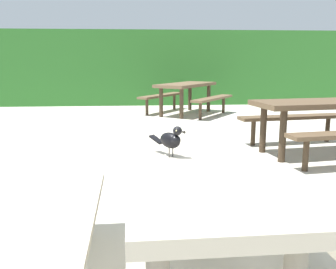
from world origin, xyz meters
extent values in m
cube|color=#2D6B28|center=(0.00, 10.15, 1.06)|extent=(28.00, 2.30, 2.11)
cube|color=#B2A893|center=(0.34, 0.19, 0.70)|extent=(0.80, 1.82, 0.07)
cylinder|color=slate|center=(0.06, 0.89, 0.33)|extent=(0.09, 0.09, 0.67)
cylinder|color=slate|center=(0.59, 0.90, 0.33)|extent=(0.09, 0.09, 0.67)
cube|color=#B2A893|center=(-0.36, 0.18, 0.41)|extent=(0.32, 1.72, 0.05)
cylinder|color=slate|center=(-0.38, 0.82, 0.20)|extent=(0.07, 0.07, 0.39)
cube|color=#B2A893|center=(1.04, 0.21, 0.41)|extent=(0.32, 1.72, 0.05)
cylinder|color=slate|center=(1.02, 0.85, 0.20)|extent=(0.07, 0.07, 0.39)
ellipsoid|color=black|center=(0.21, 0.30, 0.84)|extent=(0.15, 0.16, 0.09)
ellipsoid|color=black|center=(0.23, 0.27, 0.84)|extent=(0.09, 0.09, 0.06)
sphere|color=black|center=(0.24, 0.26, 0.90)|extent=(0.05, 0.05, 0.05)
sphere|color=#EAE08C|center=(0.27, 0.26, 0.90)|extent=(0.01, 0.01, 0.01)
sphere|color=#EAE08C|center=(0.23, 0.23, 0.90)|extent=(0.01, 0.01, 0.01)
cone|color=black|center=(0.27, 0.22, 0.90)|extent=(0.03, 0.03, 0.02)
cube|color=black|center=(0.13, 0.40, 0.82)|extent=(0.09, 0.10, 0.04)
cylinder|color=#47423D|center=(0.22, 0.31, 0.77)|extent=(0.01, 0.01, 0.05)
cylinder|color=#47423D|center=(0.20, 0.29, 0.77)|extent=(0.01, 0.01, 0.05)
cube|color=brown|center=(1.19, 7.20, 0.70)|extent=(1.67, 1.90, 0.07)
cylinder|color=#423324|center=(1.81, 7.61, 0.33)|extent=(0.09, 0.09, 0.67)
cylinder|color=#423324|center=(1.38, 7.92, 0.33)|extent=(0.09, 0.09, 0.67)
cylinder|color=#423324|center=(0.99, 6.47, 0.33)|extent=(0.09, 0.09, 0.67)
cylinder|color=#423324|center=(0.56, 6.78, 0.33)|extent=(0.09, 0.09, 0.67)
cube|color=brown|center=(1.75, 6.79, 0.41)|extent=(1.23, 1.55, 0.05)
cylinder|color=#423324|center=(2.13, 7.31, 0.20)|extent=(0.07, 0.07, 0.39)
cylinder|color=#423324|center=(1.38, 6.27, 0.20)|extent=(0.07, 0.07, 0.39)
cube|color=brown|center=(0.62, 7.61, 0.41)|extent=(1.23, 1.55, 0.05)
cylinder|color=#423324|center=(0.99, 8.13, 0.20)|extent=(0.07, 0.07, 0.39)
cylinder|color=#423324|center=(0.24, 7.09, 0.20)|extent=(0.07, 0.07, 0.39)
cube|color=brown|center=(2.51, 3.13, 0.70)|extent=(1.89, 1.01, 0.07)
cylinder|color=#382B1D|center=(1.85, 2.77, 0.33)|extent=(0.09, 0.09, 0.67)
cylinder|color=#382B1D|center=(1.78, 3.29, 0.33)|extent=(0.09, 0.09, 0.67)
cylinder|color=#382B1D|center=(1.97, 2.35, 0.20)|extent=(0.07, 0.07, 0.39)
cube|color=brown|center=(2.41, 3.82, 0.41)|extent=(1.73, 0.52, 0.05)
cylinder|color=#382B1D|center=(3.04, 3.92, 0.20)|extent=(0.07, 0.07, 0.39)
cylinder|color=#382B1D|center=(1.77, 3.73, 0.20)|extent=(0.07, 0.07, 0.39)
camera|label=1|loc=(0.02, -1.79, 1.28)|focal=40.40mm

